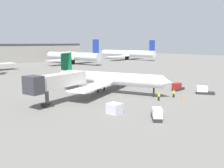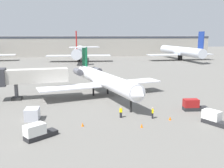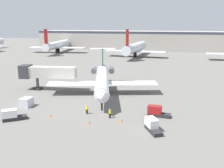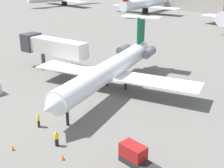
# 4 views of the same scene
# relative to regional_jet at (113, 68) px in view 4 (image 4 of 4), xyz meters

# --- Properties ---
(ground_plane) EXTENTS (400.00, 400.00, 0.10)m
(ground_plane) POSITION_rel_regional_jet_xyz_m (1.42, -2.40, -3.58)
(ground_plane) COLOR #66635E
(regional_jet) EXTENTS (25.70, 29.69, 9.49)m
(regional_jet) POSITION_rel_regional_jet_xyz_m (0.00, 0.00, 0.00)
(regional_jet) COLOR white
(regional_jet) RESTS_ON ground_plane
(jet_bridge) EXTENTS (14.15, 4.67, 6.11)m
(jet_bridge) POSITION_rel_regional_jet_xyz_m (-14.82, -0.30, 0.88)
(jet_bridge) COLOR #B7B2A8
(jet_bridge) RESTS_ON ground_plane
(ground_crew_marshaller) EXTENTS (0.47, 0.40, 1.69)m
(ground_crew_marshaller) POSITION_rel_regional_jet_xyz_m (1.24, -13.88, -2.67)
(ground_crew_marshaller) COLOR black
(ground_crew_marshaller) RESTS_ON ground_plane
(ground_crew_loader) EXTENTS (0.35, 0.45, 1.69)m
(ground_crew_loader) POSITION_rel_regional_jet_xyz_m (5.86, -14.89, -2.67)
(ground_crew_loader) COLOR black
(ground_crew_loader) RESTS_ON ground_plane
(baggage_tug_spare) EXTENTS (4.08, 1.66, 1.90)m
(baggage_tug_spare) POSITION_rel_regional_jet_xyz_m (13.65, -11.91, -2.69)
(baggage_tug_spare) COLOR #262628
(baggage_tug_spare) RESTS_ON ground_plane
(traffic_cone_mid) EXTENTS (0.36, 0.36, 0.55)m
(traffic_cone_mid) POSITION_rel_regional_jet_xyz_m (3.30, -18.33, -3.25)
(traffic_cone_mid) COLOR orange
(traffic_cone_mid) RESTS_ON ground_plane
(traffic_cone_far) EXTENTS (0.36, 0.36, 0.55)m
(traffic_cone_far) POSITION_rel_regional_jet_xyz_m (8.19, -15.99, -3.25)
(traffic_cone_far) COLOR orange
(traffic_cone_far) RESTS_ON ground_plane
(parked_airliner_west_mid) EXTENTS (31.21, 36.71, 13.33)m
(parked_airliner_west_mid) POSITION_rel_regional_jet_xyz_m (-49.12, 74.95, 0.73)
(parked_airliner_west_mid) COLOR silver
(parked_airliner_west_mid) RESTS_ON ground_plane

